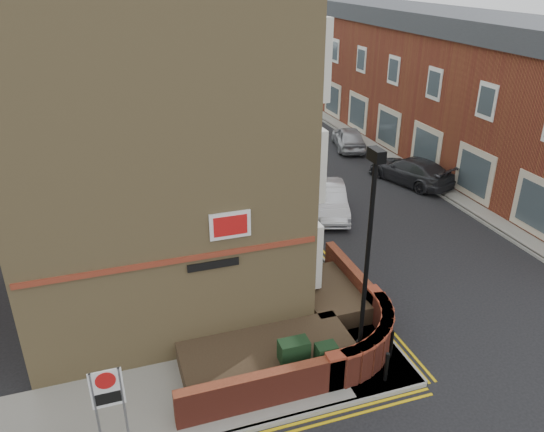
{
  "coord_description": "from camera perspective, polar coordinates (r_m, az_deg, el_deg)",
  "views": [
    {
      "loc": [
        -4.36,
        -9.06,
        10.23
      ],
      "look_at": [
        -0.01,
        4.0,
        3.69
      ],
      "focal_mm": 35.0,
      "sensor_mm": 36.0,
      "label": 1
    }
  ],
  "objects": [
    {
      "name": "far_terrace",
      "position": [
        32.76,
        17.64,
        13.36
      ],
      "size": [
        5.4,
        30.4,
        8.0
      ],
      "color": "maroon",
      "rests_on": "ground"
    },
    {
      "name": "yellow_lines_main",
      "position": [
        28.12,
        -1.43,
        4.07
      ],
      "size": [
        0.28,
        32.0,
        0.01
      ],
      "primitive_type": "cube",
      "color": "gold",
      "rests_on": "ground"
    },
    {
      "name": "bollard_far",
      "position": [
        15.72,
        12.69,
        -13.27
      ],
      "size": [
        0.11,
        0.11,
        0.9
      ],
      "primitive_type": "cylinder",
      "color": "black",
      "rests_on": "pavement_corner"
    },
    {
      "name": "tree_far",
      "position": [
        39.98,
        -9.54,
        17.43
      ],
      "size": [
        3.81,
        3.81,
        7.0
      ],
      "color": "#382B1E",
      "rests_on": "pavement_main"
    },
    {
      "name": "silver_car_near",
      "position": [
        23.96,
        6.08,
        1.77
      ],
      "size": [
        2.6,
        4.41,
        1.37
      ],
      "primitive_type": "imported",
      "rotation": [
        0.0,
        0.0,
        -0.29
      ],
      "color": "#BBBCC4",
      "rests_on": "ground"
    },
    {
      "name": "utility_cabinet_small",
      "position": [
        14.71,
        5.79,
        -15.31
      ],
      "size": [
        0.55,
        0.4,
        1.1
      ],
      "primitive_type": "cube",
      "color": "black",
      "rests_on": "pavement_corner"
    },
    {
      "name": "red_car_main",
      "position": [
        29.84,
        -0.66,
        6.79
      ],
      "size": [
        2.62,
        5.22,
        1.42
      ],
      "primitive_type": "imported",
      "rotation": [
        0.0,
        0.0,
        0.05
      ],
      "color": "maroon",
      "rests_on": "ground"
    },
    {
      "name": "zone_sign",
      "position": [
        12.87,
        -17.24,
        -17.89
      ],
      "size": [
        0.72,
        0.07,
        2.2
      ],
      "color": "slate",
      "rests_on": "pavement_corner"
    },
    {
      "name": "grey_car_far",
      "position": [
        28.24,
        14.69,
        4.77
      ],
      "size": [
        3.28,
        5.05,
        1.36
      ],
      "primitive_type": "imported",
      "rotation": [
        0.0,
        0.0,
        3.46
      ],
      "color": "#28282C",
      "rests_on": "ground"
    },
    {
      "name": "pavement_main",
      "position": [
        27.79,
        -3.9,
        3.86
      ],
      "size": [
        2.0,
        32.0,
        0.12
      ],
      "primitive_type": "cube",
      "color": "gray",
      "rests_on": "ground"
    },
    {
      "name": "silver_car_far",
      "position": [
        33.05,
        8.24,
        8.34
      ],
      "size": [
        2.6,
        4.29,
        1.37
      ],
      "primitive_type": "imported",
      "rotation": [
        0.0,
        0.0,
        2.88
      ],
      "color": "#A0A2A8",
      "rests_on": "ground"
    },
    {
      "name": "garden_wall",
      "position": [
        16.04,
        1.78,
        -14.24
      ],
      "size": [
        6.8,
        6.0,
        1.2
      ],
      "primitive_type": null,
      "color": "maroon",
      "rests_on": "ground"
    },
    {
      "name": "kerb_main_far",
      "position": [
        28.74,
        15.37,
        3.73
      ],
      "size": [
        0.15,
        40.0,
        0.12
      ],
      "primitive_type": "cube",
      "color": "gray",
      "rests_on": "ground"
    },
    {
      "name": "utility_cabinet_large",
      "position": [
        14.64,
        2.34,
        -15.14
      ],
      "size": [
        0.8,
        0.45,
        1.2
      ],
      "primitive_type": "cube",
      "color": "black",
      "rests_on": "pavement_corner"
    },
    {
      "name": "pavement_corner",
      "position": [
        14.69,
        -10.46,
        -18.96
      ],
      "size": [
        13.0,
        3.0,
        0.12
      ],
      "primitive_type": "cube",
      "color": "gray",
      "rests_on": "ground"
    },
    {
      "name": "corner_building",
      "position": [
        17.59,
        -13.26,
        11.58
      ],
      "size": [
        8.95,
        10.4,
        13.6
      ],
      "color": "#9D8354",
      "rests_on": "ground"
    },
    {
      "name": "pavement_far",
      "position": [
        29.86,
        18.6,
        4.12
      ],
      "size": [
        4.0,
        40.0,
        0.12
      ],
      "primitive_type": "cube",
      "color": "gray",
      "rests_on": "ground"
    },
    {
      "name": "ground",
      "position": [
        14.35,
        5.42,
        -20.24
      ],
      "size": [
        120.0,
        120.0,
        0.0
      ],
      "primitive_type": "plane",
      "color": "black",
      "rests_on": "ground"
    },
    {
      "name": "tree_mid",
      "position": [
        32.15,
        -7.06,
        16.21
      ],
      "size": [
        4.03,
        4.03,
        7.42
      ],
      "color": "#382B1E",
      "rests_on": "pavement_main"
    },
    {
      "name": "lamppost",
      "position": [
        13.72,
        10.16,
        -5.17
      ],
      "size": [
        0.25,
        0.5,
        6.3
      ],
      "color": "black",
      "rests_on": "pavement_corner"
    },
    {
      "name": "far_terrace_cream",
      "position": [
        51.08,
        3.58,
        18.4
      ],
      "size": [
        5.4,
        12.4,
        8.0
      ],
      "color": "beige",
      "rests_on": "ground"
    },
    {
      "name": "traffic_light_assembly",
      "position": [
        35.52,
        -7.22,
        13.1
      ],
      "size": [
        0.2,
        0.16,
        4.2
      ],
      "color": "black",
      "rests_on": "pavement_main"
    },
    {
      "name": "bollard_near",
      "position": [
        14.95,
        12.21,
        -15.58
      ],
      "size": [
        0.11,
        0.11,
        0.9
      ],
      "primitive_type": "cylinder",
      "color": "black",
      "rests_on": "pavement_corner"
    },
    {
      "name": "tree_near",
      "position": [
        24.6,
        -3.02,
        12.37
      ],
      "size": [
        3.64,
        3.65,
        6.7
      ],
      "color": "#382B1E",
      "rests_on": "pavement_main"
    },
    {
      "name": "kerb_main_near",
      "position": [
        28.03,
        -1.92,
        4.11
      ],
      "size": [
        0.15,
        32.0,
        0.12
      ],
      "primitive_type": "cube",
      "color": "gray",
      "rests_on": "ground"
    }
  ]
}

